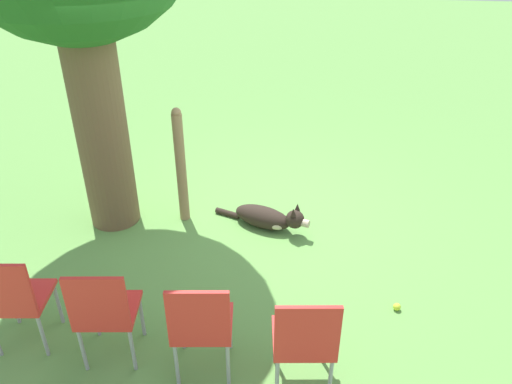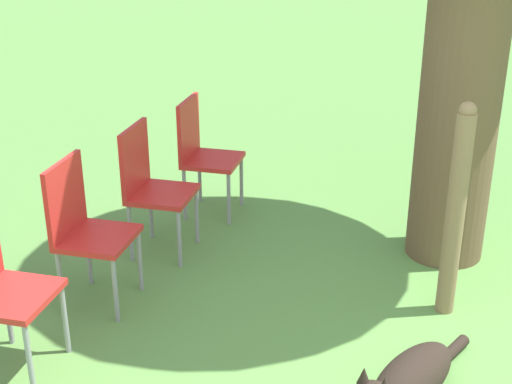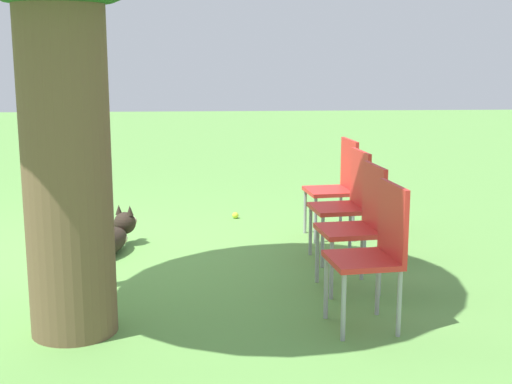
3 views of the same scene
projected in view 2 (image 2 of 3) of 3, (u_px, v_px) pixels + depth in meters
name	position (u px, v px, depth m)	size (l,w,h in m)	color
ground_plane	(443.00, 380.00, 3.81)	(30.00, 30.00, 0.00)	#609947
dog	(405.00, 383.00, 3.59)	(0.51, 1.11, 0.37)	#2D231C
fence_post	(456.00, 211.00, 4.19)	(0.11, 0.11, 1.34)	#937551
red_chair_1	(84.00, 224.00, 4.36)	(0.47, 0.49, 0.93)	red
red_chair_2	(150.00, 182.00, 4.98)	(0.47, 0.49, 0.93)	red
red_chair_3	(202.00, 149.00, 5.61)	(0.47, 0.49, 0.93)	red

